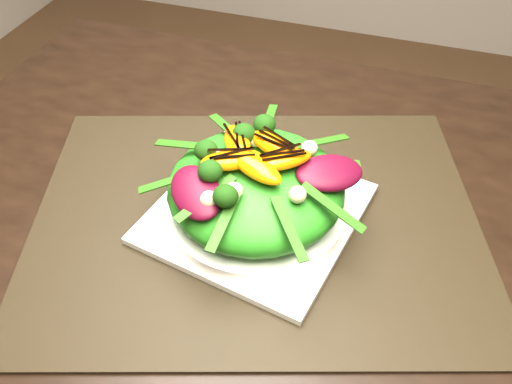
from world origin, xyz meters
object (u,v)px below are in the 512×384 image
(salad_bowl, at_px, (256,206))
(orange_segment, at_px, (254,141))
(plate_base, at_px, (256,213))
(lettuce_mound, at_px, (256,187))
(placemat, at_px, (256,217))

(salad_bowl, distance_m, orange_segment, 0.08)
(plate_base, bearing_deg, lettuce_mound, -90.00)
(placemat, bearing_deg, plate_base, 90.00)
(placemat, xyz_separation_m, orange_segment, (-0.01, 0.03, 0.09))
(placemat, height_order, plate_base, plate_base)
(salad_bowl, xyz_separation_m, orange_segment, (-0.01, 0.03, 0.07))
(salad_bowl, bearing_deg, placemat, -90.00)
(placemat, distance_m, salad_bowl, 0.02)
(lettuce_mound, xyz_separation_m, orange_segment, (-0.01, 0.03, 0.04))
(plate_base, xyz_separation_m, lettuce_mound, (0.00, -0.00, 0.04))
(plate_base, height_order, orange_segment, orange_segment)
(placemat, height_order, lettuce_mound, lettuce_mound)
(lettuce_mound, height_order, orange_segment, orange_segment)
(placemat, bearing_deg, salad_bowl, 90.00)
(plate_base, bearing_deg, orange_segment, 113.03)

